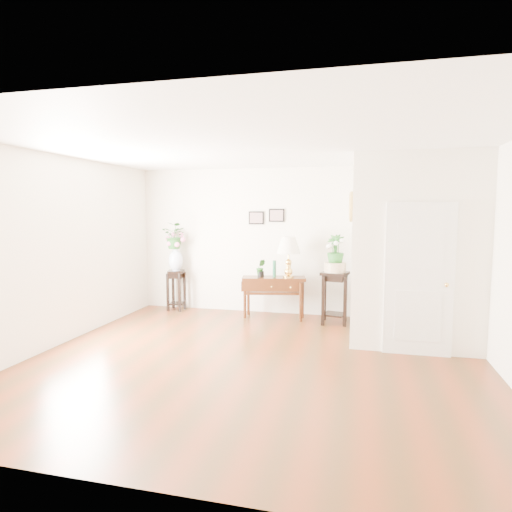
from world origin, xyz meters
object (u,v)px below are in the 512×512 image
(plant_stand_b, at_px, (335,298))
(table_lamp, at_px, (289,259))
(console_table, at_px, (274,298))
(plant_stand_a, at_px, (176,290))

(plant_stand_b, bearing_deg, table_lamp, 172.80)
(console_table, relative_size, table_lamp, 1.53)
(table_lamp, bearing_deg, plant_stand_a, 175.36)
(console_table, distance_m, plant_stand_b, 1.12)
(plant_stand_b, bearing_deg, console_table, 174.55)
(plant_stand_a, bearing_deg, plant_stand_b, -5.33)
(plant_stand_a, height_order, plant_stand_b, plant_stand_b)
(console_table, bearing_deg, plant_stand_a, 162.81)
(table_lamp, height_order, plant_stand_a, table_lamp)
(table_lamp, xyz_separation_m, plant_stand_a, (-2.30, 0.19, -0.72))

